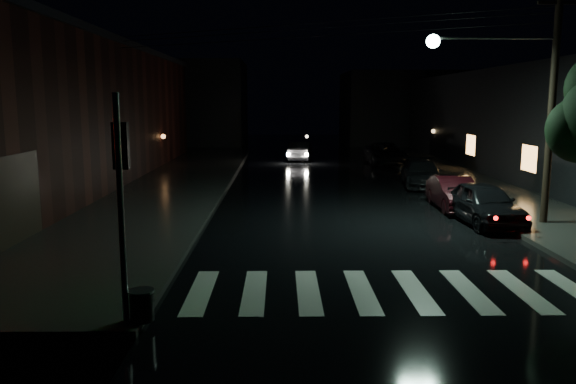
{
  "coord_description": "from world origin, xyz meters",
  "views": [
    {
      "loc": [
        0.59,
        -11.49,
        4.2
      ],
      "look_at": [
        0.8,
        4.52,
        1.6
      ],
      "focal_mm": 35.0,
      "sensor_mm": 36.0,
      "label": 1
    }
  ],
  "objects_px": {
    "parked_car_c": "(422,174)",
    "parked_car_d": "(385,154)",
    "parked_car_a": "(484,203)",
    "oncoming_car": "(300,151)",
    "parked_car_b": "(454,193)"
  },
  "relations": [
    {
      "from": "parked_car_a",
      "to": "parked_car_c",
      "type": "relative_size",
      "value": 0.95
    },
    {
      "from": "parked_car_a",
      "to": "oncoming_car",
      "type": "relative_size",
      "value": 1.02
    },
    {
      "from": "parked_car_d",
      "to": "oncoming_car",
      "type": "relative_size",
      "value": 1.26
    },
    {
      "from": "parked_car_c",
      "to": "parked_car_d",
      "type": "height_order",
      "value": "parked_car_d"
    },
    {
      "from": "parked_car_a",
      "to": "parked_car_d",
      "type": "relative_size",
      "value": 0.81
    },
    {
      "from": "parked_car_b",
      "to": "parked_car_a",
      "type": "bearing_deg",
      "value": -83.24
    },
    {
      "from": "oncoming_car",
      "to": "parked_car_b",
      "type": "bearing_deg",
      "value": 112.73
    },
    {
      "from": "parked_car_a",
      "to": "parked_car_d",
      "type": "bearing_deg",
      "value": 86.57
    },
    {
      "from": "parked_car_c",
      "to": "parked_car_d",
      "type": "xyz_separation_m",
      "value": [
        0.0,
        9.85,
        0.08
      ]
    },
    {
      "from": "parked_car_b",
      "to": "parked_car_d",
      "type": "height_order",
      "value": "parked_car_d"
    },
    {
      "from": "oncoming_car",
      "to": "parked_car_a",
      "type": "bearing_deg",
      "value": 111.43
    },
    {
      "from": "parked_car_c",
      "to": "oncoming_car",
      "type": "bearing_deg",
      "value": 121.47
    },
    {
      "from": "parked_car_a",
      "to": "oncoming_car",
      "type": "bearing_deg",
      "value": 101.42
    },
    {
      "from": "parked_car_c",
      "to": "parked_car_d",
      "type": "bearing_deg",
      "value": 97.34
    },
    {
      "from": "parked_car_c",
      "to": "parked_car_d",
      "type": "distance_m",
      "value": 9.85
    }
  ]
}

